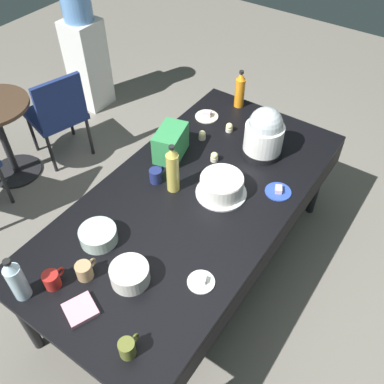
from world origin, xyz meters
TOP-DOWN VIEW (x-y plane):
  - ground at (0.00, 0.00)m, footprint 9.00×9.00m
  - potluck_table at (0.00, 0.00)m, footprint 2.20×1.10m
  - frosted_layer_cake at (0.13, -0.12)m, footprint 0.31×0.31m
  - slow_cooker at (0.61, -0.14)m, footprint 0.27×0.27m
  - glass_salad_bowl at (-0.55, 0.23)m, footprint 0.21×0.21m
  - ceramic_snack_bowl at (-0.65, -0.07)m, footprint 0.20×0.20m
  - dessert_plate_white at (-0.46, -0.37)m, footprint 0.14×0.14m
  - dessert_plate_cream at (0.74, 0.38)m, footprint 0.17×0.17m
  - dessert_plate_cobalt at (0.34, -0.40)m, footprint 0.16×0.16m
  - cupcake_rose at (0.51, 0.27)m, footprint 0.05×0.05m
  - cupcake_berry at (0.69, 0.16)m, footprint 0.05×0.05m
  - cupcake_vanilla at (0.36, 0.07)m, footprint 0.05×0.05m
  - soda_bottle_orange_juice at (1.00, 0.26)m, footprint 0.07×0.07m
  - soda_bottle_water at (-1.01, 0.31)m, footprint 0.08×0.08m
  - soda_bottle_ginger_ale at (0.00, 0.14)m, footprint 0.08×0.08m
  - coffee_mug_tan at (-0.76, 0.13)m, footprint 0.12×0.08m
  - coffee_mug_navy at (-0.00, 0.27)m, footprint 0.12×0.08m
  - coffee_mug_olive at (-0.94, -0.31)m, footprint 0.12×0.08m
  - coffee_mug_red at (-0.89, 0.23)m, footprint 0.12×0.08m
  - soda_carton at (0.25, 0.34)m, footprint 0.29×0.22m
  - paper_napkin_stack at (-0.92, 0.01)m, footprint 0.18×0.18m
  - maroon_chair_right at (0.38, 1.67)m, footprint 0.54×0.54m
  - water_cooler at (1.16, 2.09)m, footprint 0.32×0.32m

SIDE VIEW (x-z plane):
  - ground at x=0.00m, z-range 0.00..0.00m
  - maroon_chair_right at x=0.38m, z-range 0.07..0.92m
  - water_cooler at x=1.16m, z-range -0.03..1.21m
  - potluck_table at x=0.00m, z-range 0.31..1.06m
  - dessert_plate_white at x=-0.46m, z-range 0.74..0.78m
  - dessert_plate_cobalt at x=0.34m, z-range 0.74..0.78m
  - dessert_plate_cream at x=0.74m, z-range 0.74..0.79m
  - paper_napkin_stack at x=-0.92m, z-range 0.75..0.77m
  - cupcake_rose at x=0.51m, z-range 0.75..0.82m
  - cupcake_berry at x=0.69m, z-range 0.75..0.82m
  - cupcake_vanilla at x=0.36m, z-range 0.75..0.82m
  - glass_salad_bowl at x=-0.55m, z-range 0.75..0.83m
  - coffee_mug_red at x=-0.89m, z-range 0.75..0.84m
  - coffee_mug_navy at x=0.00m, z-range 0.75..0.84m
  - coffee_mug_tan at x=-0.76m, z-range 0.75..0.84m
  - coffee_mug_olive at x=-0.94m, z-range 0.75..0.84m
  - ceramic_snack_bowl at x=-0.65m, z-range 0.75..0.85m
  - frosted_layer_cake at x=0.13m, z-range 0.75..0.88m
  - soda_carton at x=0.25m, z-range 0.75..0.95m
  - soda_bottle_water at x=-1.01m, z-range 0.74..1.02m
  - soda_bottle_orange_juice at x=1.00m, z-range 0.74..1.03m
  - soda_bottle_ginger_ale at x=0.00m, z-range 0.74..1.07m
  - slow_cooker at x=0.61m, z-range 0.74..1.09m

